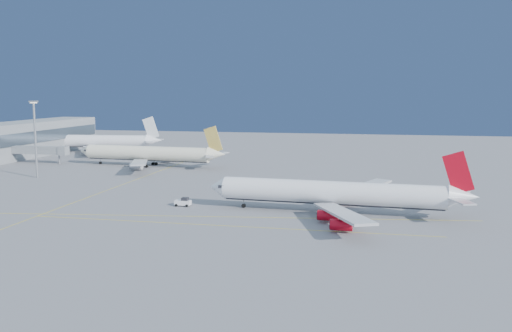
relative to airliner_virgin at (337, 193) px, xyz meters
name	(u,v)px	position (x,y,z in m)	size (l,w,h in m)	color
ground	(221,211)	(-27.13, -3.65, -4.71)	(500.00, 500.00, 0.00)	slate
terminal	(13,141)	(-142.07, 81.35, 2.80)	(18.40, 110.00, 15.00)	gray
jet_bridge	(42,150)	(-120.24, 68.35, 0.47)	(23.60, 3.60, 6.90)	gray
taxiway_lines	(172,204)	(-41.85, 2.69, -4.70)	(118.86, 140.00, 0.02)	#D2BB0B
airliner_virgin	(337,193)	(0.00, 0.00, 0.00)	(63.31, 56.76, 15.61)	white
airliner_etihad	(151,154)	(-75.11, 69.04, 0.13)	(60.93, 56.12, 15.90)	beige
airliner_third	(97,141)	(-118.97, 110.62, 0.38)	(62.63, 57.46, 16.79)	white
pushback_tug	(183,202)	(-38.03, 0.29, -3.69)	(3.94, 2.44, 2.20)	white
light_mast	(35,133)	(-100.77, 34.35, 10.24)	(2.19, 2.19, 25.33)	gray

